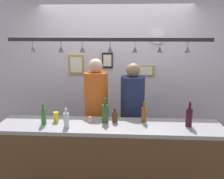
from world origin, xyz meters
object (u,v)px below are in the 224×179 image
object	(u,v)px
bottle_champagne_green	(105,113)
person_middle_orange_shirt	(96,106)
wall_clock	(158,37)
picture_frame_lower_pair	(146,71)
bottle_beer_green_import	(43,116)
picture_frame_crest	(107,60)
person_right_navy_shirt	(132,109)
cupcake	(91,119)
picture_frame_caricature	(76,65)
bottle_beer_brown_stubby	(115,116)
bottle_soda_clear	(66,119)
bottle_beer_amber_tall	(144,114)
bottle_wine_dark_red	(189,117)
drink_can	(56,117)

from	to	relation	value
bottle_champagne_green	person_middle_orange_shirt	bearing A→B (deg)	108.60
wall_clock	picture_frame_lower_pair	bearing A→B (deg)	178.01
person_middle_orange_shirt	picture_frame_lower_pair	distance (m)	1.16
bottle_beer_green_import	picture_frame_crest	distance (m)	1.66
picture_frame_lower_pair	wall_clock	distance (m)	0.59
picture_frame_crest	wall_clock	xyz separation A→B (m)	(0.83, -0.01, 0.39)
person_right_navy_shirt	cupcake	world-z (taller)	person_right_navy_shirt
picture_frame_crest	picture_frame_caricature	size ratio (longest dim) A/B	0.76
picture_frame_lower_pair	cupcake	bearing A→B (deg)	-119.46
person_middle_orange_shirt	person_right_navy_shirt	bearing A→B (deg)	0.00
picture_frame_crest	person_middle_orange_shirt	bearing A→B (deg)	-97.05
bottle_beer_brown_stubby	bottle_soda_clear	distance (m)	0.59
bottle_beer_amber_tall	picture_frame_caricature	world-z (taller)	picture_frame_caricature
bottle_beer_amber_tall	bottle_wine_dark_red	xyz separation A→B (m)	(0.52, -0.11, 0.02)
cupcake	wall_clock	bearing A→B (deg)	54.88
person_middle_orange_shirt	bottle_champagne_green	world-z (taller)	person_middle_orange_shirt
bottle_beer_brown_stubby	bottle_beer_amber_tall	bearing A→B (deg)	3.45
person_middle_orange_shirt	bottle_wine_dark_red	bearing A→B (deg)	-27.26
bottle_beer_green_import	bottle_wine_dark_red	world-z (taller)	bottle_wine_dark_red
picture_frame_caricature	bottle_wine_dark_red	bearing A→B (deg)	-40.89
bottle_beer_green_import	bottle_soda_clear	xyz separation A→B (m)	(0.30, -0.07, -0.01)
bottle_champagne_green	wall_clock	bearing A→B (deg)	60.44
bottle_champagne_green	picture_frame_crest	distance (m)	1.41
bottle_beer_amber_tall	bottle_champagne_green	distance (m)	0.48
bottle_beer_amber_tall	bottle_soda_clear	size ratio (longest dim) A/B	1.13
person_middle_orange_shirt	bottle_champagne_green	size ratio (longest dim) A/B	5.69
bottle_wine_dark_red	cupcake	distance (m)	1.18
bottle_beer_amber_tall	person_right_navy_shirt	bearing A→B (deg)	105.10
bottle_beer_amber_tall	picture_frame_crest	xyz separation A→B (m)	(-0.56, 1.28, 0.51)
bottle_beer_brown_stubby	drink_can	xyz separation A→B (m)	(-0.73, -0.03, -0.01)
bottle_beer_amber_tall	bottle_wine_dark_red	world-z (taller)	bottle_wine_dark_red
bottle_beer_amber_tall	cupcake	bearing A→B (deg)	-176.09
cupcake	drink_can	bearing A→B (deg)	-178.75
person_middle_orange_shirt	drink_can	size ratio (longest dim) A/B	13.98
person_right_navy_shirt	bottle_beer_amber_tall	distance (m)	0.52
bottle_beer_green_import	bottle_beer_brown_stubby	distance (m)	0.87
bottle_beer_green_import	bottle_champagne_green	world-z (taller)	bottle_champagne_green
person_right_navy_shirt	picture_frame_crest	bearing A→B (deg)	118.13
person_right_navy_shirt	drink_can	size ratio (longest dim) A/B	13.50
bottle_beer_green_import	cupcake	world-z (taller)	bottle_beer_green_import
bottle_soda_clear	picture_frame_caricature	bearing A→B (deg)	96.71
drink_can	bottle_wine_dark_red	bearing A→B (deg)	-2.14
drink_can	cupcake	distance (m)	0.43
picture_frame_caricature	picture_frame_crest	bearing A→B (deg)	0.00
bottle_beer_green_import	picture_frame_crest	size ratio (longest dim) A/B	1.00
bottle_beer_amber_tall	cupcake	distance (m)	0.66
bottle_champagne_green	wall_clock	world-z (taller)	wall_clock
person_right_navy_shirt	bottle_beer_amber_tall	size ratio (longest dim) A/B	6.33
person_middle_orange_shirt	bottle_beer_amber_tall	xyz separation A→B (m)	(0.65, -0.49, 0.05)
bottle_beer_brown_stubby	person_middle_orange_shirt	bearing A→B (deg)	120.04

